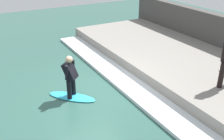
{
  "coord_description": "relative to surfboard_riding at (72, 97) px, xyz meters",
  "views": [
    {
      "loc": [
        -3.09,
        -7.07,
        4.52
      ],
      "look_at": [
        0.86,
        0.0,
        0.7
      ],
      "focal_mm": 42.0,
      "sensor_mm": 36.0,
      "label": 1
    }
  ],
  "objects": [
    {
      "name": "ground_plane",
      "position": [
        0.62,
        -0.08,
        -0.03
      ],
      "size": [
        28.0,
        28.0,
        0.0
      ],
      "primitive_type": "plane",
      "color": "#2D564C"
    },
    {
      "name": "concrete_ledge",
      "position": [
        4.78,
        -0.08,
        0.21
      ],
      "size": [
        4.4,
        12.23,
        0.48
      ],
      "primitive_type": "cube",
      "color": "gray",
      "rests_on": "ground_plane"
    },
    {
      "name": "wave_foam_crest",
      "position": [
        2.09,
        -0.08,
        0.03
      ],
      "size": [
        0.99,
        11.62,
        0.11
      ],
      "primitive_type": "cube",
      "color": "silver",
      "rests_on": "ground_plane"
    },
    {
      "name": "surfboard_riding",
      "position": [
        0.0,
        0.0,
        0.0
      ],
      "size": [
        1.49,
        1.56,
        0.06
      ],
      "color": "#2DADD1",
      "rests_on": "ground_plane"
    },
    {
      "name": "surfer_riding",
      "position": [
        -0.0,
        -0.0,
        0.82
      ],
      "size": [
        0.56,
        0.56,
        1.42
      ],
      "color": "black",
      "rests_on": "surfboard_riding"
    }
  ]
}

